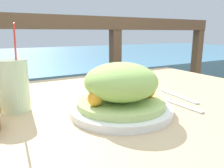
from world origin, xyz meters
The scene contains 8 objects.
patio_table centered at (0.00, 0.00, 0.65)m, with size 1.26×0.95×0.73m.
railing_fence centered at (0.00, 0.84, 0.76)m, with size 2.80×0.08×1.06m.
sea_backdrop centered at (0.00, 3.34, 0.28)m, with size 12.00×4.00×0.57m.
salad_plate centered at (-0.07, -0.08, 0.79)m, with size 0.29×0.29×0.14m.
drink_glass centered at (-0.33, 0.08, 0.81)m, with size 0.08×0.08×0.25m.
fork centered at (0.12, -0.12, 0.73)m, with size 0.02×0.18×0.00m.
knife centered at (0.19, -0.06, 0.73)m, with size 0.03×0.18×0.00m.
orange_near_basket centered at (0.11, 0.10, 0.77)m, with size 0.07×0.07×0.07m.
Camera 1 is at (-0.38, -0.59, 0.96)m, focal length 35.00 mm.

